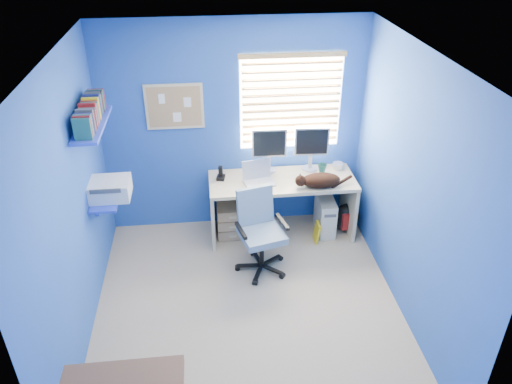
{
  "coord_description": "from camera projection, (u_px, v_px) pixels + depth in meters",
  "views": [
    {
      "loc": [
        -0.34,
        -3.7,
        3.52
      ],
      "look_at": [
        0.15,
        0.65,
        0.95
      ],
      "focal_mm": 35.0,
      "sensor_mm": 36.0,
      "label": 1
    }
  ],
  "objects": [
    {
      "name": "phone",
      "position": [
        221.0,
        173.0,
        5.7
      ],
      "size": [
        0.11,
        0.13,
        0.17
      ],
      "primitive_type": "cube",
      "rotation": [
        0.0,
        0.0,
        -0.22
      ],
      "color": "black",
      "rests_on": "desk"
    },
    {
      "name": "wall_left",
      "position": [
        70.0,
        211.0,
        4.21
      ],
      "size": [
        0.01,
        3.2,
        2.5
      ],
      "primitive_type": "cube",
      "color": "#2450A3",
      "rests_on": "ground"
    },
    {
      "name": "wall_front",
      "position": [
        273.0,
        340.0,
        2.98
      ],
      "size": [
        3.0,
        0.01,
        2.5
      ],
      "primitive_type": "cube",
      "color": "#2450A3",
      "rests_on": "ground"
    },
    {
      "name": "laptop",
      "position": [
        259.0,
        175.0,
        5.6
      ],
      "size": [
        0.37,
        0.31,
        0.22
      ],
      "primitive_type": "cube",
      "rotation": [
        0.0,
        0.0,
        0.18
      ],
      "color": "silver",
      "rests_on": "desk"
    },
    {
      "name": "wall_shelves",
      "position": [
        99.0,
        152.0,
        4.77
      ],
      "size": [
        0.42,
        0.9,
        1.05
      ],
      "color": "blue",
      "rests_on": "ground"
    },
    {
      "name": "window_blinds",
      "position": [
        291.0,
        102.0,
        5.6
      ],
      "size": [
        1.15,
        0.05,
        1.1
      ],
      "color": "white",
      "rests_on": "ground"
    },
    {
      "name": "wall_right",
      "position": [
        413.0,
        191.0,
        4.49
      ],
      "size": [
        0.01,
        3.2,
        2.5
      ],
      "primitive_type": "cube",
      "color": "#2450A3",
      "rests_on": "ground"
    },
    {
      "name": "monitor_right",
      "position": [
        311.0,
        149.0,
        5.81
      ],
      "size": [
        0.41,
        0.14,
        0.54
      ],
      "primitive_type": "cube",
      "rotation": [
        0.0,
        0.0,
        -0.06
      ],
      "color": "silver",
      "rests_on": "desk"
    },
    {
      "name": "corkboard",
      "position": [
        175.0,
        107.0,
        5.49
      ],
      "size": [
        0.64,
        0.02,
        0.52
      ],
      "color": "tan",
      "rests_on": "ground"
    },
    {
      "name": "desk",
      "position": [
        281.0,
        207.0,
        5.92
      ],
      "size": [
        1.68,
        0.65,
        0.74
      ],
      "primitive_type": "cube",
      "color": "tan",
      "rests_on": "floor"
    },
    {
      "name": "backpack",
      "position": [
        346.0,
        217.0,
        6.07
      ],
      "size": [
        0.36,
        0.31,
        0.36
      ],
      "primitive_type": "ellipsoid",
      "rotation": [
        0.0,
        0.0,
        0.26
      ],
      "color": "black",
      "rests_on": "floor"
    },
    {
      "name": "floor",
      "position": [
        248.0,
        307.0,
        4.98
      ],
      "size": [
        3.0,
        3.2,
        0.0
      ],
      "primitive_type": "cube",
      "color": "tan",
      "rests_on": "ground"
    },
    {
      "name": "cat",
      "position": [
        321.0,
        180.0,
        5.55
      ],
      "size": [
        0.45,
        0.24,
        0.16
      ],
      "primitive_type": "ellipsoid",
      "rotation": [
        0.0,
        0.0,
        0.03
      ],
      "color": "black",
      "rests_on": "desk"
    },
    {
      "name": "ceiling",
      "position": [
        246.0,
        58.0,
        3.72
      ],
      "size": [
        3.0,
        3.2,
        0.0
      ],
      "primitive_type": "cube",
      "color": "white",
      "rests_on": "wall_back"
    },
    {
      "name": "drawer_boxes",
      "position": [
        232.0,
        220.0,
        5.97
      ],
      "size": [
        0.35,
        0.28,
        0.41
      ],
      "primitive_type": "cube",
      "color": "tan",
      "rests_on": "floor"
    },
    {
      "name": "cd_spindle",
      "position": [
        338.0,
        166.0,
        5.95
      ],
      "size": [
        0.13,
        0.13,
        0.07
      ],
      "primitive_type": "cylinder",
      "color": "silver",
      "rests_on": "desk"
    },
    {
      "name": "office_chair",
      "position": [
        260.0,
        241.0,
        5.36
      ],
      "size": [
        0.65,
        0.65,
        0.92
      ],
      "color": "black",
      "rests_on": "floor"
    },
    {
      "name": "tower_pc",
      "position": [
        325.0,
        215.0,
        6.03
      ],
      "size": [
        0.2,
        0.44,
        0.45
      ],
      "primitive_type": "cube",
      "rotation": [
        0.0,
        0.0,
        -0.03
      ],
      "color": "beige",
      "rests_on": "floor"
    },
    {
      "name": "mug",
      "position": [
        322.0,
        168.0,
        5.87
      ],
      "size": [
        0.1,
        0.09,
        0.1
      ],
      "primitive_type": "imported",
      "color": "#205A4C",
      "rests_on": "desk"
    },
    {
      "name": "wall_back",
      "position": [
        234.0,
        129.0,
        5.72
      ],
      "size": [
        3.0,
        0.01,
        2.5
      ],
      "primitive_type": "cube",
      "color": "#2450A3",
      "rests_on": "ground"
    },
    {
      "name": "yellow_book",
      "position": [
        317.0,
        232.0,
        5.9
      ],
      "size": [
        0.03,
        0.17,
        0.24
      ],
      "primitive_type": "cube",
      "color": "yellow",
      "rests_on": "floor"
    },
    {
      "name": "monitor_left",
      "position": [
        269.0,
        150.0,
        5.77
      ],
      "size": [
        0.4,
        0.13,
        0.54
      ],
      "primitive_type": "cube",
      "rotation": [
        0.0,
        0.0,
        -0.03
      ],
      "color": "silver",
      "rests_on": "desk"
    }
  ]
}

